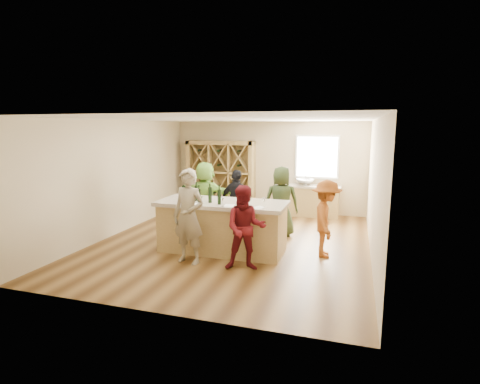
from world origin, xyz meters
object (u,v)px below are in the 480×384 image
(wine_bottle_a, at_px, (184,193))
(person_far_mid, at_px, (237,202))
(wine_rack, at_px, (221,175))
(wine_bottle_f, at_px, (219,197))
(wine_bottle_e, at_px, (210,195))
(sink, at_px, (305,182))
(person_far_left, at_px, (206,196))
(wine_bottle_d, at_px, (199,196))
(wine_bottle_c, at_px, (196,193))
(tasting_counter_base, at_px, (222,228))
(person_far_right, at_px, (281,201))
(wine_bottle_b, at_px, (189,195))
(person_server, at_px, (326,219))
(person_near_left, at_px, (189,216))
(person_near_right, at_px, (245,228))

(wine_bottle_a, height_order, person_far_mid, person_far_mid)
(wine_rack, bearing_deg, wine_bottle_f, -70.21)
(wine_bottle_e, relative_size, wine_bottle_f, 1.07)
(sink, bearing_deg, wine_bottle_e, -109.57)
(person_far_mid, distance_m, person_far_left, 0.94)
(sink, xyz_separation_m, wine_bottle_d, (-1.66, -4.06, 0.21))
(wine_rack, xyz_separation_m, wine_bottle_a, (0.64, -4.02, 0.14))
(wine_rack, height_order, wine_bottle_f, wine_rack)
(wine_rack, bearing_deg, wine_bottle_c, -77.07)
(tasting_counter_base, bearing_deg, person_far_left, 123.30)
(person_far_left, xyz_separation_m, wine_bottle_f, (1.06, -1.85, 0.35))
(tasting_counter_base, distance_m, person_far_right, 1.83)
(person_far_mid, bearing_deg, wine_bottle_b, 81.98)
(person_far_mid, bearing_deg, person_far_left, -0.57)
(wine_bottle_d, bearing_deg, wine_bottle_c, 130.75)
(wine_bottle_b, height_order, person_server, person_server)
(tasting_counter_base, relative_size, person_far_mid, 1.62)
(person_near_left, distance_m, person_far_left, 2.47)
(person_server, relative_size, person_far_right, 0.93)
(wine_rack, distance_m, person_near_right, 5.29)
(tasting_counter_base, distance_m, wine_bottle_b, 1.01)
(wine_bottle_c, xyz_separation_m, person_server, (2.68, 0.38, -0.45))
(person_near_left, height_order, person_far_left, person_near_left)
(person_server, bearing_deg, person_far_mid, 58.38)
(wine_bottle_e, relative_size, person_far_left, 0.18)
(wine_bottle_b, xyz_separation_m, person_near_left, (0.28, -0.62, -0.30))
(person_near_right, xyz_separation_m, person_far_left, (-1.78, 2.42, 0.09))
(wine_bottle_c, height_order, wine_bottle_e, wine_bottle_e)
(person_server, bearing_deg, wine_bottle_f, 99.69)
(wine_rack, distance_m, wine_bottle_a, 4.08)
(person_near_left, bearing_deg, person_server, 34.10)
(person_near_right, height_order, person_far_left, person_far_left)
(person_far_left, height_order, wine_bottle_f, person_far_left)
(wine_bottle_d, distance_m, person_server, 2.64)
(wine_bottle_b, relative_size, wine_bottle_c, 0.91)
(sink, xyz_separation_m, wine_bottle_f, (-1.18, -4.15, 0.22))
(person_near_right, xyz_separation_m, person_far_right, (0.20, 2.38, 0.06))
(tasting_counter_base, xyz_separation_m, wine_bottle_d, (-0.43, -0.21, 0.72))
(wine_bottle_c, bearing_deg, wine_bottle_a, -171.99)
(wine_rack, height_order, person_near_right, wine_rack)
(wine_bottle_d, height_order, person_server, person_server)
(wine_bottle_c, height_order, person_server, person_server)
(person_near_left, height_order, person_far_mid, person_near_left)
(wine_bottle_d, bearing_deg, wine_bottle_f, -10.68)
(wine_bottle_a, bearing_deg, person_far_left, 96.51)
(person_near_left, bearing_deg, wine_bottle_d, 103.84)
(wine_rack, height_order, person_far_left, wine_rack)
(person_far_mid, bearing_deg, tasting_counter_base, 106.00)
(tasting_counter_base, height_order, person_server, person_server)
(sink, xyz_separation_m, person_far_left, (-2.25, -2.30, -0.13))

